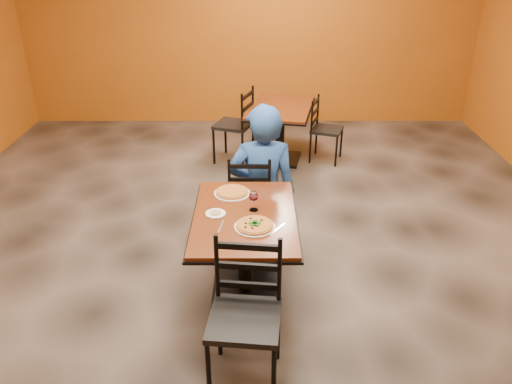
{
  "coord_description": "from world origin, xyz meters",
  "views": [
    {
      "loc": [
        0.08,
        -3.94,
        2.69
      ],
      "look_at": [
        0.09,
        -0.3,
        0.85
      ],
      "focal_mm": 35.2,
      "sensor_mm": 36.0,
      "label": 1
    }
  ],
  "objects_px": {
    "chair_main_near": "(245,321)",
    "chair_main_far": "(250,195)",
    "chair_second_left": "(233,125)",
    "table_main": "(245,236)",
    "pizza_main": "(255,225)",
    "side_plate": "(216,214)",
    "pizza_far": "(232,192)",
    "table_second": "(280,121)",
    "diner": "(263,174)",
    "plate_far": "(232,193)",
    "wine_glass": "(254,200)",
    "chair_second_right": "(327,130)",
    "plate_main": "(255,227)"
  },
  "relations": [
    {
      "from": "chair_second_left",
      "to": "table_second",
      "type": "bearing_deg",
      "value": 109.33
    },
    {
      "from": "table_second",
      "to": "pizza_far",
      "type": "height_order",
      "value": "pizza_far"
    },
    {
      "from": "plate_far",
      "to": "pizza_far",
      "type": "xyz_separation_m",
      "value": [
        0.0,
        0.0,
        0.02
      ]
    },
    {
      "from": "table_second",
      "to": "plate_far",
      "type": "xyz_separation_m",
      "value": [
        -0.53,
        -2.5,
        0.2
      ]
    },
    {
      "from": "chair_second_left",
      "to": "side_plate",
      "type": "height_order",
      "value": "chair_second_left"
    },
    {
      "from": "chair_main_far",
      "to": "side_plate",
      "type": "height_order",
      "value": "chair_main_far"
    },
    {
      "from": "table_main",
      "to": "wine_glass",
      "type": "xyz_separation_m",
      "value": [
        0.07,
        0.08,
        0.28
      ]
    },
    {
      "from": "chair_second_right",
      "to": "pizza_main",
      "type": "xyz_separation_m",
      "value": [
        -0.96,
        -3.05,
        0.34
      ]
    },
    {
      "from": "chair_main_near",
      "to": "plate_far",
      "type": "relative_size",
      "value": 3.26
    },
    {
      "from": "chair_main_far",
      "to": "plate_main",
      "type": "height_order",
      "value": "chair_main_far"
    },
    {
      "from": "chair_main_near",
      "to": "plate_far",
      "type": "height_order",
      "value": "chair_main_near"
    },
    {
      "from": "chair_second_left",
      "to": "wine_glass",
      "type": "distance_m",
      "value": 2.82
    },
    {
      "from": "chair_main_far",
      "to": "pizza_far",
      "type": "height_order",
      "value": "chair_main_far"
    },
    {
      "from": "chair_main_far",
      "to": "plate_far",
      "type": "xyz_separation_m",
      "value": [
        -0.15,
        -0.56,
        0.3
      ]
    },
    {
      "from": "plate_far",
      "to": "table_second",
      "type": "bearing_deg",
      "value": 78.06
    },
    {
      "from": "pizza_main",
      "to": "table_main",
      "type": "bearing_deg",
      "value": 112.15
    },
    {
      "from": "table_second",
      "to": "side_plate",
      "type": "relative_size",
      "value": 8.19
    },
    {
      "from": "table_second",
      "to": "chair_second_right",
      "type": "bearing_deg",
      "value": 0.0
    },
    {
      "from": "chair_main_near",
      "to": "pizza_main",
      "type": "distance_m",
      "value": 0.8
    },
    {
      "from": "chair_second_left",
      "to": "plate_far",
      "type": "xyz_separation_m",
      "value": [
        0.09,
        -2.5,
        0.26
      ]
    },
    {
      "from": "chair_main_near",
      "to": "chair_main_far",
      "type": "distance_m",
      "value": 1.87
    },
    {
      "from": "diner",
      "to": "wine_glass",
      "type": "relative_size",
      "value": 7.66
    },
    {
      "from": "chair_main_near",
      "to": "plate_far",
      "type": "xyz_separation_m",
      "value": [
        -0.13,
        1.31,
        0.25
      ]
    },
    {
      "from": "table_second",
      "to": "plate_main",
      "type": "xyz_separation_m",
      "value": [
        -0.34,
        -3.05,
        0.2
      ]
    },
    {
      "from": "diner",
      "to": "side_plate",
      "type": "relative_size",
      "value": 8.62
    },
    {
      "from": "table_main",
      "to": "chair_main_far",
      "type": "relative_size",
      "value": 1.36
    },
    {
      "from": "table_second",
      "to": "pizza_far",
      "type": "bearing_deg",
      "value": -101.94
    },
    {
      "from": "table_main",
      "to": "chair_second_left",
      "type": "height_order",
      "value": "chair_second_left"
    },
    {
      "from": "wine_glass",
      "to": "chair_main_far",
      "type": "bearing_deg",
      "value": 92.38
    },
    {
      "from": "chair_main_far",
      "to": "chair_second_left",
      "type": "relative_size",
      "value": 0.92
    },
    {
      "from": "table_second",
      "to": "chair_main_near",
      "type": "distance_m",
      "value": 3.83
    },
    {
      "from": "side_plate",
      "to": "pizza_main",
      "type": "bearing_deg",
      "value": -33.42
    },
    {
      "from": "table_second",
      "to": "chair_main_far",
      "type": "bearing_deg",
      "value": -101.09
    },
    {
      "from": "diner",
      "to": "plate_far",
      "type": "bearing_deg",
      "value": 61.9
    },
    {
      "from": "table_main",
      "to": "pizza_far",
      "type": "xyz_separation_m",
      "value": [
        -0.11,
        0.36,
        0.21
      ]
    },
    {
      "from": "plate_far",
      "to": "pizza_far",
      "type": "bearing_deg",
      "value": 0.0
    },
    {
      "from": "pizza_main",
      "to": "side_plate",
      "type": "height_order",
      "value": "pizza_main"
    },
    {
      "from": "table_second",
      "to": "diner",
      "type": "xyz_separation_m",
      "value": [
        -0.26,
        -1.96,
        0.14
      ]
    },
    {
      "from": "chair_main_far",
      "to": "pizza_far",
      "type": "distance_m",
      "value": 0.66
    },
    {
      "from": "diner",
      "to": "chair_main_far",
      "type": "bearing_deg",
      "value": -11.71
    },
    {
      "from": "table_main",
      "to": "pizza_main",
      "type": "height_order",
      "value": "pizza_main"
    },
    {
      "from": "pizza_far",
      "to": "chair_main_far",
      "type": "bearing_deg",
      "value": 75.17
    },
    {
      "from": "chair_main_far",
      "to": "diner",
      "type": "distance_m",
      "value": 0.26
    },
    {
      "from": "side_plate",
      "to": "pizza_far",
      "type": "bearing_deg",
      "value": 71.76
    },
    {
      "from": "plate_main",
      "to": "pizza_main",
      "type": "xyz_separation_m",
      "value": [
        0.0,
        0.0,
        0.02
      ]
    },
    {
      "from": "chair_second_left",
      "to": "pizza_far",
      "type": "xyz_separation_m",
      "value": [
        0.09,
        -2.5,
        0.28
      ]
    },
    {
      "from": "side_plate",
      "to": "wine_glass",
      "type": "relative_size",
      "value": 0.89
    },
    {
      "from": "table_main",
      "to": "wine_glass",
      "type": "bearing_deg",
      "value": 48.32
    },
    {
      "from": "table_second",
      "to": "diner",
      "type": "bearing_deg",
      "value": -97.61
    },
    {
      "from": "pizza_main",
      "to": "pizza_far",
      "type": "bearing_deg",
      "value": 109.02
    }
  ]
}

